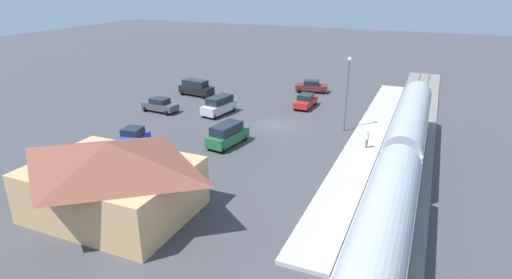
{
  "coord_description": "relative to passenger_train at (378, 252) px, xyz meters",
  "views": [
    {
      "loc": [
        -15.23,
        41.61,
        15.47
      ],
      "look_at": [
        -0.48,
        7.37,
        1.0
      ],
      "focal_mm": 29.17,
      "sensor_mm": 36.0,
      "label": 1
    }
  ],
  "objects": [
    {
      "name": "ground_plane",
      "position": [
        14.0,
        -23.5,
        -2.86
      ],
      "size": [
        200.0,
        200.0,
        0.0
      ],
      "primitive_type": "plane",
      "color": "#424247"
    },
    {
      "name": "railway_track",
      "position": [
        -0.0,
        -23.5,
        -2.76
      ],
      "size": [
        4.8,
        70.0,
        0.3
      ],
      "color": "slate",
      "rests_on": "ground"
    },
    {
      "name": "platform",
      "position": [
        4.0,
        -23.5,
        -2.71
      ],
      "size": [
        3.2,
        46.0,
        0.3
      ],
      "color": "#B7B2A8",
      "rests_on": "ground"
    },
    {
      "name": "passenger_train",
      "position": [
        0.0,
        0.0,
        0.0
      ],
      "size": [
        2.93,
        58.26,
        4.98
      ],
      "color": "#ADB2BC",
      "rests_on": "railway_track"
    },
    {
      "name": "station_building",
      "position": [
        18.0,
        -1.5,
        -0.1
      ],
      "size": [
        11.46,
        8.74,
        5.31
      ],
      "color": "tan",
      "rests_on": "ground"
    },
    {
      "name": "pedestrian_on_platform",
      "position": [
        3.65,
        -19.98,
        -1.58
      ],
      "size": [
        0.36,
        0.36,
        1.71
      ],
      "color": "brown",
      "rests_on": "platform"
    },
    {
      "name": "pickup_blue",
      "position": [
        24.29,
        -10.65,
        -1.83
      ],
      "size": [
        2.86,
        5.66,
        2.14
      ],
      "color": "#283D9E",
      "rests_on": "ground"
    },
    {
      "name": "sedan_maroon",
      "position": [
        14.72,
        -39.28,
        -1.98
      ],
      "size": [
        4.77,
        2.89,
        1.74
      ],
      "color": "maroon",
      "rests_on": "ground"
    },
    {
      "name": "suv_silver",
      "position": [
        22.06,
        -24.66,
        -1.71
      ],
      "size": [
        2.73,
        5.15,
        2.22
      ],
      "color": "silver",
      "rests_on": "ground"
    },
    {
      "name": "suv_black",
      "position": [
        29.15,
        -31.01,
        -1.71
      ],
      "size": [
        5.1,
        2.84,
        2.22
      ],
      "color": "black",
      "rests_on": "ground"
    },
    {
      "name": "sedan_charcoal",
      "position": [
        29.25,
        -22.58,
        -1.98
      ],
      "size": [
        4.63,
        2.53,
        1.74
      ],
      "color": "#47494F",
      "rests_on": "ground"
    },
    {
      "name": "sedan_red",
      "position": [
        13.24,
        -31.51,
        -1.98
      ],
      "size": [
        1.96,
        4.55,
        1.74
      ],
      "color": "red",
      "rests_on": "ground"
    },
    {
      "name": "suv_green",
      "position": [
        16.54,
        -15.98,
        -1.71
      ],
      "size": [
        2.65,
        5.13,
        2.22
      ],
      "color": "#236638",
      "rests_on": "ground"
    },
    {
      "name": "light_pole_near_platform",
      "position": [
        6.8,
        -24.75,
        2.15
      ],
      "size": [
        0.44,
        0.44,
        8.0
      ],
      "color": "#515156",
      "rests_on": "ground"
    }
  ]
}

